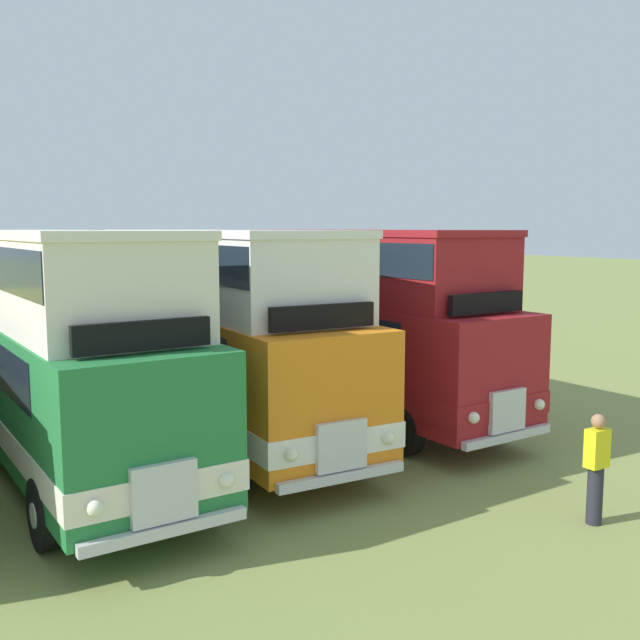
# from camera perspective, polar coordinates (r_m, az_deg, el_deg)

# --- Properties ---
(bus_seventh_in_row) EXTENTS (2.97, 11.14, 4.49)m
(bus_seventh_in_row) POSITION_cam_1_polar(r_m,az_deg,el_deg) (14.79, -20.32, -1.19)
(bus_seventh_in_row) COLOR #237538
(bus_seventh_in_row) RESTS_ON ground
(bus_eighth_in_row) EXTENTS (2.89, 10.55, 4.49)m
(bus_eighth_in_row) POSITION_cam_1_polar(r_m,az_deg,el_deg) (16.04, -8.12, -0.19)
(bus_eighth_in_row) COLOR orange
(bus_eighth_in_row) RESTS_ON ground
(bus_ninth_in_row) EXTENTS (2.97, 10.62, 4.49)m
(bus_ninth_in_row) POSITION_cam_1_polar(r_m,az_deg,el_deg) (17.92, 1.84, 0.65)
(bus_ninth_in_row) COLOR maroon
(bus_ninth_in_row) RESTS_ON ground
(marshal_person) EXTENTS (0.36, 0.24, 1.73)m
(marshal_person) POSITION_cam_1_polar(r_m,az_deg,el_deg) (12.04, 20.93, -10.83)
(marshal_person) COLOR #23232D
(marshal_person) RESTS_ON ground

